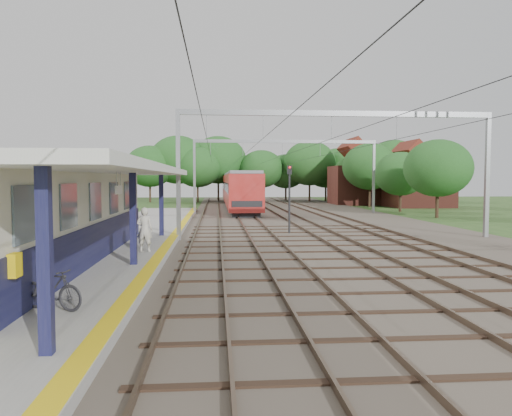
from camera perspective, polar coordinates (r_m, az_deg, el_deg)
name	(u,v)px	position (r m, az deg, el deg)	size (l,w,h in m)	color
ground	(342,318)	(12.43, 9.86, -12.26)	(160.00, 160.00, 0.00)	#2D4C1E
ballast_bed	(299,218)	(42.31, 4.97, -1.13)	(18.00, 90.00, 0.10)	#473D33
platform	(128,241)	(26.17, -14.45, -3.70)	(5.00, 52.00, 0.35)	gray
yellow_stripe	(172,237)	(25.86, -9.53, -3.32)	(0.45, 52.00, 0.01)	yellow
station_building	(54,214)	(19.54, -22.04, -0.69)	(3.41, 18.00, 3.40)	beige
canopy	(77,170)	(18.23, -19.76, 4.12)	(6.40, 20.00, 3.44)	#12133B
rail_tracks	(270,217)	(41.96, 1.60, -0.98)	(11.80, 88.00, 0.15)	brown
catenary_system	(302,150)	(37.49, 5.29, 6.65)	(17.22, 88.00, 7.00)	gray
tree_band	(266,167)	(69.07, 1.11, 4.65)	(31.72, 30.88, 8.82)	#382619
house_near	(418,182)	(62.40, 18.07, 2.85)	(7.00, 6.12, 7.89)	brown
house_far	(362,180)	(66.38, 12.07, 3.18)	(8.00, 6.12, 8.66)	brown
person	(145,229)	(20.97, -12.62, -2.41)	(0.67, 0.44, 1.83)	beige
bicycle	(52,289)	(12.35, -22.32, -8.57)	(0.46, 1.63, 0.98)	black
train	(237,189)	(59.26, -2.16, 2.23)	(3.00, 37.37, 3.94)	black
signal_post	(289,192)	(29.79, 3.84, 1.83)	(0.31, 0.28, 4.13)	black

